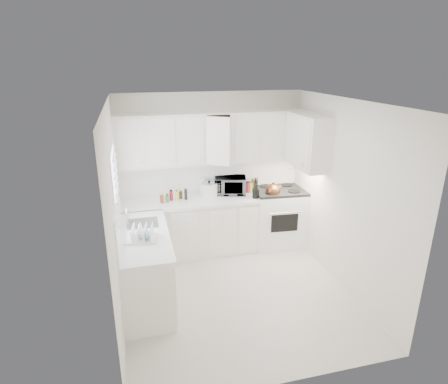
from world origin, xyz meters
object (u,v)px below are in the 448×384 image
object	(u,v)px
tea_kettle	(273,189)
rice_cooker	(209,188)
stove	(278,209)
utensil_crock	(256,187)
microwave	(230,183)
dish_rack	(142,232)

from	to	relation	value
tea_kettle	rice_cooker	world-z (taller)	rice_cooker
stove	tea_kettle	bearing A→B (deg)	-133.92
utensil_crock	stove	bearing A→B (deg)	18.28
microwave	utensil_crock	distance (m)	0.47
stove	utensil_crock	distance (m)	0.69
stove	utensil_crock	bearing A→B (deg)	-157.27
tea_kettle	rice_cooker	distance (m)	1.04
utensil_crock	dish_rack	world-z (taller)	utensil_crock
stove	rice_cooker	bearing A→B (deg)	179.08
tea_kettle	dish_rack	size ratio (longest dim) A/B	0.74
stove	microwave	world-z (taller)	microwave
stove	utensil_crock	size ratio (longest dim) A/B	3.60
stove	tea_kettle	size ratio (longest dim) A/B	4.55
stove	dish_rack	size ratio (longest dim) A/B	3.37
tea_kettle	rice_cooker	size ratio (longest dim) A/B	1.06
rice_cooker	dish_rack	distance (m)	1.78
utensil_crock	dish_rack	size ratio (longest dim) A/B	0.94
microwave	utensil_crock	bearing A→B (deg)	-28.53
stove	tea_kettle	distance (m)	0.49
stove	utensil_crock	xyz separation A→B (m)	(-0.47, -0.16, 0.48)
tea_kettle	rice_cooker	xyz separation A→B (m)	(-1.00, 0.27, 0.01)
dish_rack	utensil_crock	bearing A→B (deg)	41.18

